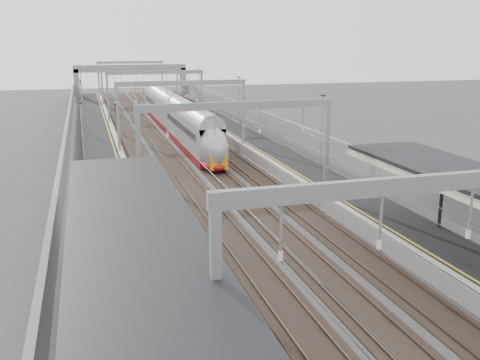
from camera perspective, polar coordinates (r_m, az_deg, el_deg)
platform_left at (r=56.65m, az=-14.59°, el=3.09°), size 4.00×120.00×1.00m
platform_right at (r=59.22m, az=1.08°, el=4.04°), size 4.00×120.00×1.00m
tracks at (r=57.48m, az=-6.57°, el=3.16°), size 11.40×140.00×0.20m
overhead_line at (r=63.12m, az=-7.77°, el=9.73°), size 13.00×140.00×6.60m
canopy_left at (r=14.98m, az=-10.00°, el=-10.00°), size 4.40×30.00×4.24m
overbridge at (r=111.16m, az=-11.58°, el=11.14°), size 22.00×2.20×6.90m
wall_left at (r=56.47m, az=-17.91°, el=3.95°), size 0.30×120.00×3.20m
wall_right at (r=60.05m, az=4.02°, el=5.21°), size 0.30×120.00×3.20m
train at (r=66.40m, az=-6.70°, el=6.35°), size 2.50×45.50×3.96m
signal_green at (r=76.41m, az=-13.11°, el=7.48°), size 0.32×0.32×3.48m
signal_red_near at (r=79.88m, az=-7.15°, el=8.03°), size 0.32×0.32×3.48m
signal_red_far at (r=82.86m, az=-5.93°, el=8.30°), size 0.32×0.32×3.48m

